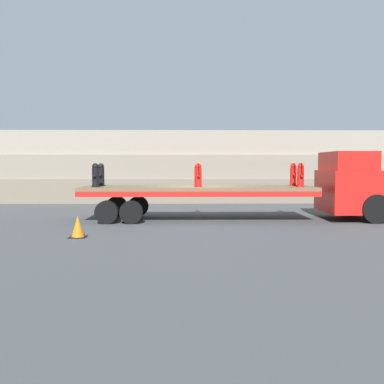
{
  "coord_description": "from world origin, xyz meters",
  "views": [
    {
      "loc": [
        -0.48,
        -16.56,
        2.11
      ],
      "look_at": [
        -0.23,
        0.0,
        1.08
      ],
      "focal_mm": 40.0,
      "sensor_mm": 36.0,
      "label": 1
    }
  ],
  "objects_px": {
    "truck_cab": "(354,185)",
    "fire_hydrant_black_far_0": "(101,175)",
    "flatbed_trailer": "(182,193)",
    "fire_hydrant_red_near_2": "(301,175)",
    "traffic_cone": "(78,227)",
    "fire_hydrant_red_far_2": "(293,175)",
    "fire_hydrant_red_far_1": "(198,175)",
    "fire_hydrant_red_near_1": "(198,175)",
    "fire_hydrant_black_near_0": "(95,175)"
  },
  "relations": [
    {
      "from": "truck_cab",
      "to": "fire_hydrant_black_far_0",
      "type": "relative_size",
      "value": 3.0
    },
    {
      "from": "truck_cab",
      "to": "flatbed_trailer",
      "type": "height_order",
      "value": "truck_cab"
    },
    {
      "from": "fire_hydrant_red_near_2",
      "to": "truck_cab",
      "type": "bearing_deg",
      "value": 13.46
    },
    {
      "from": "fire_hydrant_red_near_2",
      "to": "traffic_cone",
      "type": "distance_m",
      "value": 8.41
    },
    {
      "from": "truck_cab",
      "to": "fire_hydrant_red_far_2",
      "type": "distance_m",
      "value": 2.36
    },
    {
      "from": "truck_cab",
      "to": "fire_hydrant_red_far_1",
      "type": "bearing_deg",
      "value": 174.94
    },
    {
      "from": "fire_hydrant_red_near_2",
      "to": "fire_hydrant_red_far_2",
      "type": "distance_m",
      "value": 1.08
    },
    {
      "from": "flatbed_trailer",
      "to": "fire_hydrant_red_far_2",
      "type": "distance_m",
      "value": 4.56
    },
    {
      "from": "fire_hydrant_black_far_0",
      "to": "fire_hydrant_red_near_2",
      "type": "distance_m",
      "value": 7.78
    },
    {
      "from": "truck_cab",
      "to": "fire_hydrant_red_far_1",
      "type": "distance_m",
      "value": 6.15
    },
    {
      "from": "fire_hydrant_black_far_0",
      "to": "fire_hydrant_red_near_1",
      "type": "bearing_deg",
      "value": -15.69
    },
    {
      "from": "truck_cab",
      "to": "traffic_cone",
      "type": "relative_size",
      "value": 4.17
    },
    {
      "from": "truck_cab",
      "to": "fire_hydrant_red_far_1",
      "type": "xyz_separation_m",
      "value": [
        -6.11,
        0.54,
        0.4
      ]
    },
    {
      "from": "fire_hydrant_black_near_0",
      "to": "fire_hydrant_red_near_2",
      "type": "distance_m",
      "value": 7.7
    },
    {
      "from": "traffic_cone",
      "to": "fire_hydrant_black_near_0",
      "type": "bearing_deg",
      "value": 93.36
    },
    {
      "from": "flatbed_trailer",
      "to": "fire_hydrant_red_far_1",
      "type": "distance_m",
      "value": 1.07
    },
    {
      "from": "truck_cab",
      "to": "fire_hydrant_red_near_2",
      "type": "bearing_deg",
      "value": -166.54
    },
    {
      "from": "flatbed_trailer",
      "to": "fire_hydrant_red_far_2",
      "type": "bearing_deg",
      "value": 6.89
    },
    {
      "from": "truck_cab",
      "to": "fire_hydrant_red_far_1",
      "type": "relative_size",
      "value": 3.0
    },
    {
      "from": "fire_hydrant_red_far_1",
      "to": "traffic_cone",
      "type": "distance_m",
      "value": 6.05
    },
    {
      "from": "flatbed_trailer",
      "to": "fire_hydrant_black_near_0",
      "type": "distance_m",
      "value": 3.34
    },
    {
      "from": "fire_hydrant_red_near_2",
      "to": "fire_hydrant_red_far_2",
      "type": "height_order",
      "value": "same"
    },
    {
      "from": "flatbed_trailer",
      "to": "fire_hydrant_red_far_2",
      "type": "height_order",
      "value": "fire_hydrant_red_far_2"
    },
    {
      "from": "truck_cab",
      "to": "fire_hydrant_red_far_1",
      "type": "height_order",
      "value": "truck_cab"
    },
    {
      "from": "fire_hydrant_black_near_0",
      "to": "fire_hydrant_red_near_2",
      "type": "height_order",
      "value": "same"
    },
    {
      "from": "flatbed_trailer",
      "to": "fire_hydrant_black_near_0",
      "type": "xyz_separation_m",
      "value": [
        -3.23,
        -0.54,
        0.69
      ]
    },
    {
      "from": "fire_hydrant_black_near_0",
      "to": "fire_hydrant_red_near_1",
      "type": "height_order",
      "value": "same"
    },
    {
      "from": "traffic_cone",
      "to": "fire_hydrant_black_far_0",
      "type": "bearing_deg",
      "value": 92.58
    },
    {
      "from": "fire_hydrant_black_near_0",
      "to": "fire_hydrant_red_far_1",
      "type": "bearing_deg",
      "value": 15.69
    },
    {
      "from": "traffic_cone",
      "to": "fire_hydrant_red_near_1",
      "type": "bearing_deg",
      "value": 44.14
    },
    {
      "from": "fire_hydrant_red_near_1",
      "to": "fire_hydrant_red_far_1",
      "type": "bearing_deg",
      "value": 90.0
    },
    {
      "from": "fire_hydrant_red_far_1",
      "to": "fire_hydrant_red_far_2",
      "type": "bearing_deg",
      "value": 0.0
    },
    {
      "from": "flatbed_trailer",
      "to": "traffic_cone",
      "type": "relative_size",
      "value": 13.87
    },
    {
      "from": "truck_cab",
      "to": "fire_hydrant_red_near_1",
      "type": "distance_m",
      "value": 6.15
    },
    {
      "from": "fire_hydrant_black_near_0",
      "to": "fire_hydrant_red_near_2",
      "type": "relative_size",
      "value": 1.0
    },
    {
      "from": "fire_hydrant_black_near_0",
      "to": "fire_hydrant_red_far_2",
      "type": "xyz_separation_m",
      "value": [
        7.7,
        1.08,
        0.0
      ]
    },
    {
      "from": "fire_hydrant_black_near_0",
      "to": "fire_hydrant_red_far_2",
      "type": "height_order",
      "value": "same"
    },
    {
      "from": "flatbed_trailer",
      "to": "truck_cab",
      "type": "bearing_deg",
      "value": 0.0
    },
    {
      "from": "truck_cab",
      "to": "fire_hydrant_black_near_0",
      "type": "bearing_deg",
      "value": -176.89
    },
    {
      "from": "flatbed_trailer",
      "to": "fire_hydrant_red_far_2",
      "type": "relative_size",
      "value": 10.0
    },
    {
      "from": "fire_hydrant_red_near_1",
      "to": "fire_hydrant_red_far_1",
      "type": "relative_size",
      "value": 1.0
    },
    {
      "from": "fire_hydrant_red_near_1",
      "to": "fire_hydrant_red_near_2",
      "type": "height_order",
      "value": "same"
    },
    {
      "from": "flatbed_trailer",
      "to": "fire_hydrant_red_near_2",
      "type": "height_order",
      "value": "fire_hydrant_red_near_2"
    },
    {
      "from": "fire_hydrant_black_near_0",
      "to": "fire_hydrant_red_far_1",
      "type": "xyz_separation_m",
      "value": [
        3.85,
        1.08,
        0.0
      ]
    },
    {
      "from": "fire_hydrant_red_near_2",
      "to": "traffic_cone",
      "type": "relative_size",
      "value": 1.39
    },
    {
      "from": "truck_cab",
      "to": "flatbed_trailer",
      "type": "xyz_separation_m",
      "value": [
        -6.73,
        0.0,
        -0.28
      ]
    },
    {
      "from": "fire_hydrant_red_far_2",
      "to": "fire_hydrant_red_far_1",
      "type": "bearing_deg",
      "value": 180.0
    },
    {
      "from": "fire_hydrant_red_far_1",
      "to": "fire_hydrant_red_near_2",
      "type": "xyz_separation_m",
      "value": [
        3.85,
        -1.08,
        0.0
      ]
    },
    {
      "from": "fire_hydrant_red_near_1",
      "to": "fire_hydrant_red_far_1",
      "type": "distance_m",
      "value": 1.08
    },
    {
      "from": "fire_hydrant_black_near_0",
      "to": "fire_hydrant_red_far_1",
      "type": "height_order",
      "value": "same"
    }
  ]
}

